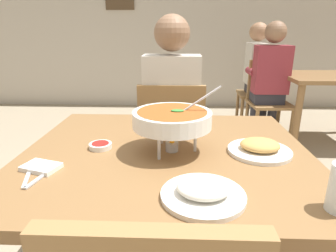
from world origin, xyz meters
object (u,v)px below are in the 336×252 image
patron_bg_middle (258,70)px  dining_table_far (330,88)px  rice_plate (203,191)px  sauce_dish (100,145)px  dining_table_main (167,176)px  chair_bg_middle (264,89)px  chair_diner_main (172,139)px  appetizer_plate (260,148)px  chair_bg_right (268,96)px  diner_main (172,104)px  curry_bowl (172,119)px  patron_bg_right (270,76)px

patron_bg_middle → dining_table_far: bearing=-40.1°
rice_plate → sauce_dish: size_ratio=2.67×
dining_table_main → chair_bg_middle: size_ratio=1.24×
chair_diner_main → appetizer_plate: 0.91m
chair_bg_middle → chair_bg_right: bearing=-99.7°
chair_bg_right → patron_bg_middle: bearing=93.2°
dining_table_far → dining_table_main: bearing=-128.9°
diner_main → curry_bowl: 0.83m
chair_diner_main → patron_bg_right: 1.69m
curry_bowl → chair_bg_right: curry_bowl is taller
diner_main → sauce_dish: size_ratio=14.56×
dining_table_main → chair_bg_middle: (1.13, 2.61, -0.14)m
chair_diner_main → patron_bg_middle: patron_bg_middle is taller
dining_table_far → chair_bg_middle: (-0.54, 0.54, -0.12)m
dining_table_main → dining_table_far: same height
dining_table_main → sauce_dish: size_ratio=12.41×
chair_diner_main → appetizer_plate: size_ratio=3.75×
chair_diner_main → chair_bg_right: 1.76m
chair_bg_middle → sauce_dish: bearing=-118.2°
curry_bowl → patron_bg_right: patron_bg_right is taller
appetizer_plate → dining_table_far: 2.47m
chair_bg_middle → patron_bg_middle: (-0.10, -0.00, 0.24)m
chair_diner_main → patron_bg_right: patron_bg_right is taller
chair_diner_main → patron_bg_middle: 2.11m
diner_main → patron_bg_middle: same height
dining_table_main → rice_plate: (0.12, -0.33, 0.13)m
dining_table_main → rice_plate: rice_plate is taller
diner_main → patron_bg_middle: (1.03, 1.79, 0.00)m
patron_bg_middle → chair_bg_right: bearing=-86.8°
appetizer_plate → sauce_dish: 0.62m
chair_bg_middle → chair_bg_right: 0.43m
dining_table_far → patron_bg_right: bearing=177.1°
diner_main → patron_bg_right: bearing=51.5°
sauce_dish → patron_bg_middle: patron_bg_middle is taller
dining_table_far → chair_bg_right: (-0.61, 0.12, -0.12)m
chair_diner_main → patron_bg_right: bearing=52.2°
dining_table_far → chair_diner_main: bearing=-142.3°
chair_diner_main → dining_table_far: bearing=37.7°
dining_table_main → patron_bg_right: 2.34m
chair_bg_middle → patron_bg_middle: patron_bg_middle is taller
dining_table_far → patron_bg_middle: patron_bg_middle is taller
rice_plate → chair_bg_middle: 3.12m
chair_bg_middle → patron_bg_right: patron_bg_right is taller
diner_main → chair_bg_right: 1.75m
rice_plate → patron_bg_middle: (0.92, 2.94, -0.04)m
patron_bg_middle → chair_diner_main: bearing=-119.5°
rice_plate → chair_bg_middle: bearing=71.0°
dining_table_main → diner_main: (0.00, 0.81, 0.09)m
appetizer_plate → patron_bg_right: 2.22m
patron_bg_right → sauce_dish: bearing=-121.7°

